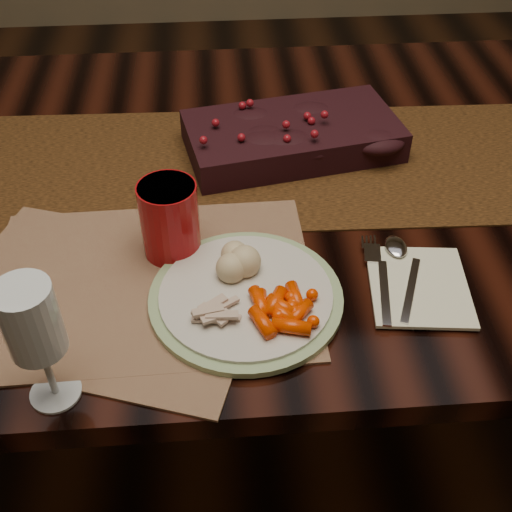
{
  "coord_description": "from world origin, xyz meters",
  "views": [
    {
      "loc": [
        -0.08,
        -0.93,
        1.4
      ],
      "look_at": [
        -0.03,
        -0.27,
        0.8
      ],
      "focal_mm": 45.0,
      "sensor_mm": 36.0,
      "label": 1
    }
  ],
  "objects": [
    {
      "name": "dining_table",
      "position": [
        0.0,
        0.0,
        0.38
      ],
      "size": [
        1.8,
        1.0,
        0.75
      ],
      "primitive_type": "cube",
      "color": "black",
      "rests_on": "floor"
    },
    {
      "name": "red_cup",
      "position": [
        -0.15,
        -0.2,
        0.81
      ],
      "size": [
        0.11,
        0.11,
        0.12
      ],
      "primitive_type": "cylinder",
      "rotation": [
        0.0,
        0.0,
        -0.3
      ],
      "color": "#980B0F",
      "rests_on": "placemat_main"
    },
    {
      "name": "napkin",
      "position": [
        0.2,
        -0.31,
        0.76
      ],
      "size": [
        0.15,
        0.17,
        0.01
      ],
      "primitive_type": "cube",
      "rotation": [
        0.0,
        0.0,
        -0.11
      ],
      "color": "beige",
      "rests_on": "placemat_main"
    },
    {
      "name": "baby_carrots",
      "position": [
        -0.0,
        -0.35,
        0.78
      ],
      "size": [
        0.13,
        0.12,
        0.02
      ],
      "primitive_type": null,
      "rotation": [
        0.0,
        0.0,
        0.36
      ],
      "color": "#E03400",
      "rests_on": "dinner_plate"
    },
    {
      "name": "placemat_second",
      "position": [
        -0.25,
        -0.29,
        0.75
      ],
      "size": [
        0.5,
        0.43,
        0.0
      ],
      "primitive_type": "cube",
      "rotation": [
        0.0,
        0.0,
        -0.32
      ],
      "color": "#896045",
      "rests_on": "dining_table"
    },
    {
      "name": "table_runner",
      "position": [
        -0.05,
        0.02,
        0.75
      ],
      "size": [
        1.84,
        0.43,
        0.0
      ],
      "primitive_type": "cube",
      "rotation": [
        0.0,
        0.0,
        -0.03
      ],
      "color": "black",
      "rests_on": "dining_table"
    },
    {
      "name": "mashed_potatoes",
      "position": [
        -0.05,
        -0.26,
        0.79
      ],
      "size": [
        0.09,
        0.08,
        0.05
      ],
      "primitive_type": null,
      "rotation": [
        0.0,
        0.0,
        -0.07
      ],
      "color": "#BEB785",
      "rests_on": "dinner_plate"
    },
    {
      "name": "floor",
      "position": [
        0.0,
        0.0,
        0.0
      ],
      "size": [
        5.0,
        5.0,
        0.0
      ],
      "primitive_type": "plane",
      "color": "black",
      "rests_on": "ground"
    },
    {
      "name": "centerpiece",
      "position": [
        0.06,
        0.06,
        0.79
      ],
      "size": [
        0.4,
        0.26,
        0.07
      ],
      "primitive_type": null,
      "rotation": [
        0.0,
        0.0,
        0.19
      ],
      "color": "black",
      "rests_on": "table_runner"
    },
    {
      "name": "dinner_plate",
      "position": [
        -0.05,
        -0.31,
        0.76
      ],
      "size": [
        0.29,
        0.29,
        0.01
      ],
      "primitive_type": "cylinder",
      "rotation": [
        0.0,
        0.0,
        0.07
      ],
      "color": "beige",
      "rests_on": "placemat_main"
    },
    {
      "name": "spoon",
      "position": [
        0.18,
        -0.29,
        0.76
      ],
      "size": [
        0.09,
        0.16,
        0.0
      ],
      "primitive_type": null,
      "rotation": [
        0.0,
        0.0,
        -0.38
      ],
      "color": "silver",
      "rests_on": "napkin"
    },
    {
      "name": "fork",
      "position": [
        0.15,
        -0.3,
        0.76
      ],
      "size": [
        0.05,
        0.16,
        0.0
      ],
      "primitive_type": null,
      "rotation": [
        0.0,
        0.0,
        -0.17
      ],
      "color": "silver",
      "rests_on": "napkin"
    },
    {
      "name": "placemat_main",
      "position": [
        -0.18,
        -0.26,
        0.75
      ],
      "size": [
        0.47,
        0.34,
        0.0
      ],
      "primitive_type": "cube",
      "rotation": [
        0.0,
        0.0,
        0.02
      ],
      "color": "brown",
      "rests_on": "dining_table"
    },
    {
      "name": "turkey_shreds",
      "position": [
        -0.09,
        -0.35,
        0.78
      ],
      "size": [
        0.07,
        0.06,
        0.02
      ],
      "primitive_type": null,
      "rotation": [
        0.0,
        0.0,
        -0.02
      ],
      "color": "#A5948C",
      "rests_on": "dinner_plate"
    },
    {
      "name": "wine_glass",
      "position": [
        -0.29,
        -0.45,
        0.84
      ],
      "size": [
        0.07,
        0.07,
        0.18
      ],
      "primitive_type": null,
      "rotation": [
        0.0,
        0.0,
        -0.14
      ],
      "color": "silver",
      "rests_on": "dining_table"
    }
  ]
}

